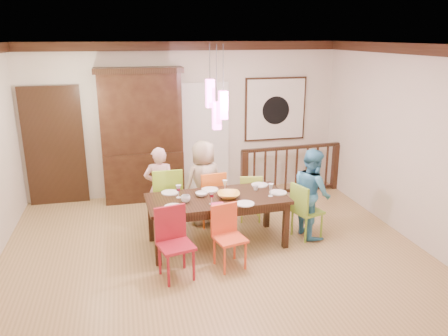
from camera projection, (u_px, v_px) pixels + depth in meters
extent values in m
plane|color=#9E7F4C|center=(213.00, 248.00, 6.45)|extent=(6.00, 6.00, 0.00)
plane|color=white|center=(211.00, 44.00, 5.60)|extent=(6.00, 6.00, 0.00)
plane|color=beige|center=(185.00, 120.00, 8.35)|extent=(6.00, 0.00, 6.00)
plane|color=beige|center=(404.00, 142.00, 6.68)|extent=(0.00, 5.00, 5.00)
cube|color=black|center=(55.00, 148.00, 7.89)|extent=(1.04, 0.07, 2.24)
cube|color=silver|center=(204.00, 140.00, 8.51)|extent=(0.97, 0.05, 2.22)
cube|color=black|center=(275.00, 109.00, 8.67)|extent=(1.25, 0.04, 1.25)
cube|color=silver|center=(276.00, 109.00, 8.65)|extent=(1.18, 0.02, 1.18)
cylinder|color=black|center=(276.00, 110.00, 8.64)|extent=(0.56, 0.01, 0.56)
cube|color=#F349BC|center=(210.00, 93.00, 5.94)|extent=(0.11, 0.11, 0.38)
cylinder|color=black|center=(210.00, 62.00, 5.82)|extent=(0.01, 0.01, 0.46)
cube|color=#F349BC|center=(223.00, 105.00, 5.93)|extent=(0.11, 0.11, 0.38)
cylinder|color=black|center=(223.00, 68.00, 5.79)|extent=(0.01, 0.01, 0.61)
cube|color=#F349BC|center=(217.00, 116.00, 6.00)|extent=(0.11, 0.11, 0.38)
cylinder|color=black|center=(216.00, 73.00, 5.84)|extent=(0.01, 0.01, 0.76)
cube|color=black|center=(217.00, 199.00, 6.36)|extent=(2.07, 1.02, 0.05)
cube|color=black|center=(152.00, 218.00, 6.62)|extent=(0.08, 0.08, 0.70)
cube|color=black|center=(269.00, 207.00, 7.03)|extent=(0.08, 0.08, 0.70)
cube|color=black|center=(156.00, 240.00, 5.91)|extent=(0.08, 0.08, 0.70)
cube|color=black|center=(286.00, 227.00, 6.32)|extent=(0.08, 0.08, 0.70)
cube|color=black|center=(212.00, 194.00, 6.76)|extent=(1.83, 0.12, 0.10)
cube|color=black|center=(223.00, 214.00, 6.01)|extent=(1.83, 0.12, 0.10)
cube|color=#98D02E|center=(167.00, 198.00, 7.02)|extent=(0.47, 0.47, 0.04)
cube|color=#98D02E|center=(166.00, 182.00, 6.94)|extent=(0.46, 0.05, 0.51)
cylinder|color=#98D02E|center=(157.00, 218.00, 6.88)|extent=(0.04, 0.04, 0.49)
cylinder|color=#98D02E|center=(181.00, 216.00, 6.96)|extent=(0.04, 0.04, 0.49)
cylinder|color=#98D02E|center=(155.00, 210.00, 7.23)|extent=(0.04, 0.04, 0.49)
cylinder|color=#98D02E|center=(178.00, 208.00, 7.31)|extent=(0.04, 0.04, 0.49)
cube|color=orange|center=(210.00, 198.00, 7.16)|extent=(0.47, 0.47, 0.04)
cube|color=orange|center=(210.00, 184.00, 7.08)|extent=(0.42, 0.09, 0.46)
cylinder|color=orange|center=(202.00, 216.00, 7.03)|extent=(0.04, 0.04, 0.44)
cylinder|color=orange|center=(223.00, 214.00, 7.10)|extent=(0.04, 0.04, 0.44)
cylinder|color=orange|center=(199.00, 208.00, 7.34)|extent=(0.04, 0.04, 0.44)
cylinder|color=orange|center=(218.00, 206.00, 7.42)|extent=(0.04, 0.04, 0.44)
cube|color=#ACCC3C|center=(250.00, 197.00, 7.33)|extent=(0.44, 0.44, 0.04)
cube|color=#ACCC3C|center=(250.00, 185.00, 7.27)|extent=(0.37, 0.11, 0.41)
cylinder|color=#ACCC3C|center=(244.00, 213.00, 7.22)|extent=(0.03, 0.03, 0.39)
cylinder|color=#ACCC3C|center=(261.00, 211.00, 7.29)|extent=(0.03, 0.03, 0.39)
cylinder|color=#ACCC3C|center=(239.00, 206.00, 7.50)|extent=(0.03, 0.03, 0.39)
cylinder|color=#ACCC3C|center=(256.00, 205.00, 7.56)|extent=(0.03, 0.03, 0.39)
cube|color=maroon|center=(176.00, 246.00, 5.54)|extent=(0.50, 0.50, 0.04)
cube|color=maroon|center=(175.00, 228.00, 5.47)|extent=(0.42, 0.13, 0.46)
cylinder|color=maroon|center=(165.00, 270.00, 5.41)|extent=(0.04, 0.04, 0.44)
cylinder|color=maroon|center=(192.00, 267.00, 5.49)|extent=(0.04, 0.04, 0.44)
cylinder|color=maroon|center=(162.00, 257.00, 5.73)|extent=(0.04, 0.04, 0.44)
cylinder|color=maroon|center=(188.00, 254.00, 5.80)|extent=(0.04, 0.04, 0.44)
cube|color=#E74E28|center=(230.00, 239.00, 5.81)|extent=(0.46, 0.46, 0.04)
cube|color=#E74E28|center=(230.00, 223.00, 5.74)|extent=(0.38, 0.12, 0.42)
cylinder|color=#E74E28|center=(221.00, 260.00, 5.69)|extent=(0.03, 0.03, 0.40)
cylinder|color=#E74E28|center=(244.00, 257.00, 5.76)|extent=(0.03, 0.03, 0.40)
cylinder|color=#E74E28|center=(216.00, 249.00, 5.98)|extent=(0.03, 0.03, 0.40)
cylinder|color=#E74E28|center=(238.00, 247.00, 6.05)|extent=(0.03, 0.03, 0.40)
cube|color=#7CAA31|center=(307.00, 211.00, 6.69)|extent=(0.49, 0.49, 0.04)
cube|color=#7CAA31|center=(308.00, 197.00, 6.63)|extent=(0.15, 0.39, 0.43)
cylinder|color=#7CAA31|center=(301.00, 229.00, 6.57)|extent=(0.03, 0.03, 0.41)
cylinder|color=#7CAA31|center=(321.00, 227.00, 6.64)|extent=(0.03, 0.03, 0.41)
cylinder|color=#7CAA31|center=(293.00, 221.00, 6.87)|extent=(0.03, 0.03, 0.41)
cylinder|color=#7CAA31|center=(312.00, 219.00, 6.94)|extent=(0.03, 0.03, 0.41)
cube|color=black|center=(144.00, 175.00, 8.25)|extent=(1.46, 0.44, 0.94)
cube|color=black|center=(141.00, 112.00, 7.91)|extent=(1.46, 0.40, 1.46)
cube|color=black|center=(140.00, 111.00, 8.09)|extent=(1.25, 0.02, 1.25)
cube|color=black|center=(138.00, 70.00, 7.69)|extent=(1.56, 0.44, 0.10)
cube|color=black|center=(243.00, 174.00, 8.35)|extent=(0.13, 0.13, 0.92)
cube|color=black|center=(337.00, 167.00, 8.77)|extent=(0.13, 0.13, 0.92)
cube|color=black|center=(292.00, 148.00, 8.42)|extent=(2.07, 0.20, 0.06)
cube|color=black|center=(290.00, 190.00, 8.68)|extent=(1.95, 0.18, 0.05)
imported|color=beige|center=(160.00, 188.00, 6.98)|extent=(0.52, 0.37, 1.34)
imported|color=#BEAC8F|center=(204.00, 183.00, 7.14)|extent=(0.79, 0.64, 1.40)
imported|color=teal|center=(312.00, 193.00, 6.70)|extent=(0.57, 0.71, 1.39)
imported|color=gold|center=(229.00, 195.00, 6.33)|extent=(0.38, 0.38, 0.08)
imported|color=white|center=(202.00, 194.00, 6.39)|extent=(0.22, 0.22, 0.06)
imported|color=silver|center=(186.00, 199.00, 6.14)|extent=(0.16, 0.16, 0.10)
imported|color=silver|center=(256.00, 188.00, 6.63)|extent=(0.11, 0.11, 0.08)
cylinder|color=white|center=(170.00, 193.00, 6.52)|extent=(0.26, 0.26, 0.01)
cylinder|color=white|center=(210.00, 190.00, 6.64)|extent=(0.26, 0.26, 0.01)
cylinder|color=white|center=(260.00, 185.00, 6.85)|extent=(0.26, 0.26, 0.01)
cylinder|color=white|center=(173.00, 207.00, 5.98)|extent=(0.26, 0.26, 0.01)
cylinder|color=white|center=(245.00, 204.00, 6.09)|extent=(0.26, 0.26, 0.01)
cylinder|color=white|center=(278.00, 192.00, 6.52)|extent=(0.26, 0.26, 0.01)
cube|color=#D83359|center=(218.00, 205.00, 6.06)|extent=(0.18, 0.14, 0.01)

